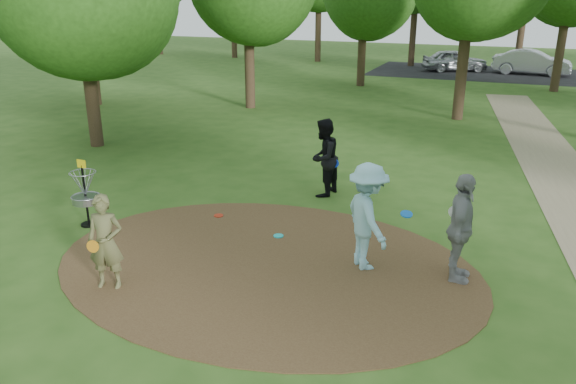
% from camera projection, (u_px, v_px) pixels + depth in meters
% --- Properties ---
extents(ground, '(100.00, 100.00, 0.00)m').
position_uv_depth(ground, '(265.00, 265.00, 10.86)').
color(ground, '#2D5119').
rests_on(ground, ground).
extents(dirt_clearing, '(8.40, 8.40, 0.02)m').
position_uv_depth(dirt_clearing, '(265.00, 264.00, 10.86)').
color(dirt_clearing, '#47301C').
rests_on(dirt_clearing, ground).
extents(parking_lot, '(14.00, 8.00, 0.01)m').
position_uv_depth(parking_lot, '(482.00, 73.00, 36.35)').
color(parking_lot, black).
rests_on(parking_lot, ground).
extents(player_observer_with_disc, '(0.73, 0.64, 1.74)m').
position_uv_depth(player_observer_with_disc, '(106.00, 242.00, 9.77)').
color(player_observer_with_disc, brown).
rests_on(player_observer_with_disc, ground).
extents(player_throwing_with_disc, '(1.58, 1.52, 2.07)m').
position_uv_depth(player_throwing_with_disc, '(367.00, 217.00, 10.45)').
color(player_throwing_with_disc, '#97D4E2').
rests_on(player_throwing_with_disc, ground).
extents(player_walking_with_disc, '(0.88, 1.07, 2.01)m').
position_uv_depth(player_walking_with_disc, '(323.00, 158.00, 14.27)').
color(player_walking_with_disc, black).
rests_on(player_walking_with_disc, ground).
extents(player_waiting_with_disc, '(0.53, 1.21, 2.03)m').
position_uv_depth(player_waiting_with_disc, '(461.00, 229.00, 9.97)').
color(player_waiting_with_disc, gray).
rests_on(player_waiting_with_disc, ground).
extents(disc_ground_cyan, '(0.22, 0.22, 0.02)m').
position_uv_depth(disc_ground_cyan, '(278.00, 236.00, 12.08)').
color(disc_ground_cyan, '#17BABE').
rests_on(disc_ground_cyan, dirt_clearing).
extents(disc_ground_red, '(0.22, 0.22, 0.02)m').
position_uv_depth(disc_ground_red, '(219.00, 215.00, 13.17)').
color(disc_ground_red, red).
rests_on(disc_ground_red, dirt_clearing).
extents(car_left, '(4.46, 3.22, 1.41)m').
position_uv_depth(car_left, '(455.00, 60.00, 36.92)').
color(car_left, '#9DA1A4').
rests_on(car_left, ground).
extents(car_right, '(4.79, 2.00, 1.54)m').
position_uv_depth(car_right, '(532.00, 62.00, 35.38)').
color(car_right, '#9FA1A7').
rests_on(car_right, ground).
extents(disc_golf_basket, '(0.63, 0.63, 1.54)m').
position_uv_depth(disc_golf_basket, '(85.00, 189.00, 12.41)').
color(disc_golf_basket, black).
rests_on(disc_golf_basket, ground).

